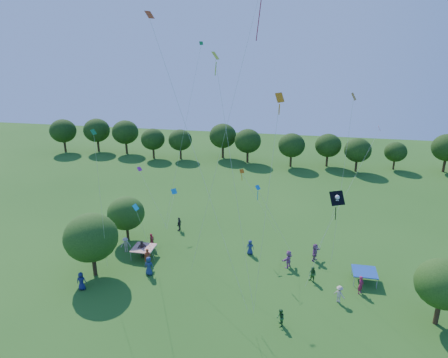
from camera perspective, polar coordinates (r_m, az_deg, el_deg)
near_tree_west at (r=39.73m, az=-18.47°, el=-7.92°), size 5.04×5.04×6.32m
near_tree_north at (r=45.95m, az=-13.83°, el=-4.78°), size 4.14×4.14×5.12m
near_tree_east at (r=36.09m, az=28.84°, el=-12.98°), size 4.24×4.24×5.62m
treeline at (r=73.45m, az=5.00°, el=5.42°), size 88.01×8.77×6.77m
tent_red_stripe at (r=42.98m, az=-11.44°, el=-9.64°), size 2.20×2.20×1.10m
tent_blue at (r=40.46m, az=19.45°, el=-12.38°), size 2.20×2.20×1.10m
crowd_person_0 at (r=42.81m, az=3.75°, el=-9.71°), size 0.83×0.48×1.64m
crowd_person_1 at (r=41.33m, az=-10.84°, el=-10.98°), size 0.81×0.64×1.90m
crowd_person_2 at (r=39.23m, az=12.53°, el=-13.17°), size 0.87×0.80×1.57m
crowd_person_3 at (r=44.43m, az=-13.87°, el=-9.10°), size 1.19×0.76×1.68m
crowd_person_4 at (r=43.06m, az=-11.64°, el=-9.74°), size 1.14×1.13×1.87m
crowd_person_5 at (r=40.96m, az=9.17°, el=-11.22°), size 1.37×1.79×1.83m
crowd_person_6 at (r=39.94m, az=-10.69°, el=-12.12°), size 0.94×0.51×1.90m
crowd_person_7 at (r=38.76m, az=18.96°, el=-14.12°), size 0.69×0.77×1.73m
crowd_person_8 at (r=33.65m, az=8.05°, el=-19.05°), size 0.50×0.79×1.51m
crowd_person_9 at (r=37.15m, az=16.14°, el=-15.51°), size 1.12×0.96×1.58m
crowd_person_10 at (r=47.98m, az=-6.40°, el=-6.41°), size 0.59×1.05×1.70m
crowd_person_11 at (r=42.59m, az=12.87°, el=-10.17°), size 1.23×1.88×1.89m
crowd_person_12 at (r=39.44m, az=-19.71°, el=-13.57°), size 0.94×0.65×1.75m
crowd_person_13 at (r=44.57m, az=-10.26°, el=-8.71°), size 0.63×0.75×1.72m
pirate_kite at (r=32.23m, az=15.80°, el=-2.84°), size 2.56×1.06×9.08m
red_high_kite at (r=30.84m, az=2.67°, el=16.04°), size 5.99×1.03×23.80m
small_kite_0 at (r=26.29m, az=-5.93°, el=8.99°), size 6.38×2.04×21.85m
small_kite_1 at (r=43.19m, az=19.47°, el=3.01°), size 5.84×6.40×11.91m
small_kite_2 at (r=27.70m, az=0.08°, el=8.68°), size 3.34×1.06×19.49m
small_kite_3 at (r=33.38m, az=-17.54°, el=0.34°), size 2.24×3.74×13.94m
small_kite_4 at (r=39.01m, az=5.59°, el=-2.86°), size 3.97×0.63×6.93m
small_kite_5 at (r=47.95m, az=-11.46°, el=0.24°), size 4.55×3.60×5.99m
small_kite_6 at (r=44.67m, az=-13.08°, el=-4.21°), size 1.47×1.18×3.36m
small_kite_7 at (r=32.62m, az=-11.84°, el=-5.90°), size 1.49×6.45×8.53m
small_kite_8 at (r=43.01m, az=3.41°, el=-0.52°), size 4.29×0.47×7.16m
small_kite_9 at (r=25.09m, az=6.99°, el=3.43°), size 1.72×2.58×17.31m
small_kite_10 at (r=34.26m, az=17.37°, el=6.07°), size 0.55×2.04×16.31m
small_kite_11 at (r=42.93m, az=-5.23°, el=9.41°), size 4.14×3.12×20.09m
small_kite_12 at (r=46.59m, az=-7.23°, el=-2.16°), size 0.73×2.98×3.89m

